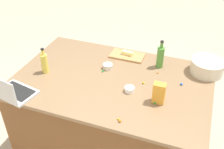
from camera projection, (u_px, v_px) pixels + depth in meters
The scene contains 18 objects.
ground_plane at pixel (112, 149), 2.81m from camera, with size 12.00×12.00×0.00m, color #B7A88E.
island_counter at pixel (112, 118), 2.56m from camera, with size 1.66×1.08×0.90m.
laptop at pixel (11, 92), 2.09m from camera, with size 0.35×0.28×0.22m.
mixing_bowl_large at pixel (207, 66), 2.35m from camera, with size 0.29×0.29×0.13m.
bottle_oil at pixel (44, 63), 2.34m from camera, with size 0.06×0.06×0.24m.
bottle_olive at pixel (160, 57), 2.40m from camera, with size 0.06×0.06×0.26m.
cutting_board at pixel (127, 55), 2.61m from camera, with size 0.32×0.18×0.02m, color #AD7F4C.
butter_stick_left at pixel (127, 53), 2.59m from camera, with size 0.11×0.04×0.04m, color #F4E58C.
ramekin_small at pixel (108, 66), 2.43m from camera, with size 0.09×0.09×0.04m, color beige.
ramekin_medium at pixel (129, 89), 2.15m from camera, with size 0.08×0.08×0.04m, color white.
candy_bag at pixel (159, 93), 2.01m from camera, with size 0.09×0.06×0.17m, color gold.
candy_0 at pixel (181, 84), 2.23m from camera, with size 0.02×0.02×0.02m, color blue.
candy_1 at pixel (120, 121), 1.88m from camera, with size 0.02×0.02×0.02m, color orange.
candy_2 at pixel (155, 103), 2.03m from camera, with size 0.02×0.02×0.02m, color green.
candy_3 at pixel (118, 119), 1.90m from camera, with size 0.01×0.01×0.01m, color yellow.
candy_4 at pixel (143, 83), 2.24m from camera, with size 0.02×0.02×0.02m, color yellow.
candy_5 at pixel (158, 73), 2.37m from camera, with size 0.01×0.01×0.01m, color orange.
candy_6 at pixel (103, 71), 2.39m from camera, with size 0.02×0.02×0.02m, color green.
Camera 1 is at (-0.65, 1.75, 2.25)m, focal length 43.30 mm.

